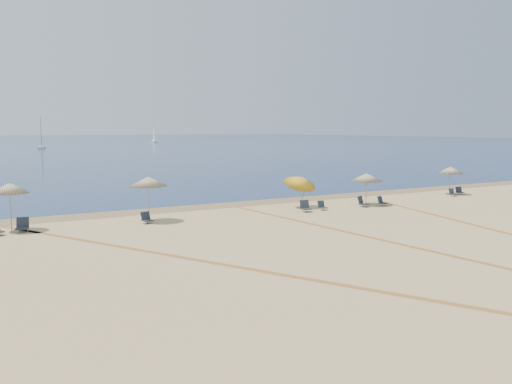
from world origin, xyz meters
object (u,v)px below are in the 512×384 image
Objects in this scene: sailboat_2 at (41,139)px; umbrella_2 at (148,182)px; chair_3 at (147,218)px; sailboat_1 at (154,136)px; chair_5 at (322,206)px; chair_8 at (453,193)px; umbrella_4 at (367,177)px; umbrella_5 at (451,170)px; chair_2 at (22,226)px; chair_6 at (362,202)px; chair_4 at (305,207)px; umbrella_1 at (9,188)px; chair_7 at (382,201)px; chair_9 at (459,191)px; umbrella_3 at (300,181)px.

umbrella_2 is at bearing -82.11° from sailboat_2.
chair_3 is 178.01m from sailboat_1.
chair_8 reaches higher than chair_5.
umbrella_4 is at bearing -174.48° from chair_8.
sailboat_1 is (32.39, 167.58, 0.39)m from umbrella_5.
chair_2 is 18.05m from chair_5.
chair_5 is 0.08× the size of sailboat_1.
umbrella_4 reaches higher than chair_6.
umbrella_2 reaches higher than chair_2.
chair_4 is at bearing -14.33° from chair_3.
chair_3 is 24.86m from chair_8.
sailboat_1 is (46.38, 169.18, 2.11)m from chair_5.
umbrella_5 is 121.58m from sailboat_2.
umbrella_1 is 3.06× the size of chair_2.
chair_3 is 0.08× the size of sailboat_2.
sailboat_2 reaches higher than umbrella_5.
chair_7 is 1.24× the size of chair_8.
umbrella_2 is 10.20m from chair_4.
umbrella_4 is 3.77× the size of chair_8.
umbrella_2 is at bearing -5.64° from umbrella_1.
umbrella_5 is 25.65m from chair_3.
sailboat_2 is (-3.57, 122.57, 2.25)m from chair_6.
chair_5 is at bearing -98.28° from sailboat_1.
umbrella_2 is 25.28m from umbrella_5.
chair_2 is at bearing -103.96° from sailboat_1.
umbrella_2 is 26.06m from chair_9.
sailboat_2 is at bearing 96.06° from chair_2.
umbrella_3 is 14.68m from umbrella_5.
umbrella_4 is 174.09m from sailboat_1.
umbrella_2 is at bearing -101.91° from sailboat_1.
sailboat_2 reaches higher than chair_9.
chair_7 is (4.82, -0.41, 0.02)m from chair_5.
umbrella_1 is at bearing 161.19° from chair_3.
chair_4 is at bearing -175.75° from umbrella_4.
chair_5 is 14.75m from chair_9.
chair_8 is 1.52m from chair_9.
chair_5 is at bearing -65.68° from umbrella_3.
umbrella_5 is (9.97, 1.28, 0.03)m from umbrella_4.
umbrella_2 reaches higher than chair_6.
umbrella_5 is at bearing 173.73° from chair_9.
chair_2 is 6.43m from chair_3.
umbrella_2 is 3.02× the size of chair_6.
umbrella_1 reaches higher than chair_8.
umbrella_2 is 1.15× the size of umbrella_4.
chair_4 is 0.10× the size of sailboat_1.
chair_7 is at bearing -148.28° from chair_9.
chair_9 is at bearing -8.19° from chair_3.
chair_7 reaches higher than chair_9.
chair_4 is 1.34× the size of chair_8.
sailboat_1 reaches higher than chair_4.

